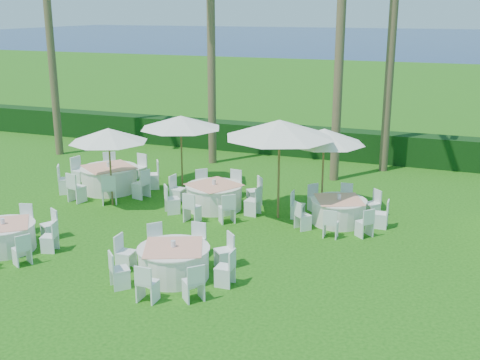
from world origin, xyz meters
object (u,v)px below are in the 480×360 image
(banquet_table_b, at_px, (174,261))
(umbrella_d, at_px, (324,136))
(banquet_table_f, at_px, (339,210))
(umbrella_a, at_px, (108,135))
(banquet_table_e, at_px, (214,196))
(umbrella_c, at_px, (181,122))
(banquet_table_d, at_px, (109,178))
(banquet_table_a, at_px, (4,236))
(umbrella_b, at_px, (280,129))

(banquet_table_b, height_order, umbrella_d, umbrella_d)
(banquet_table_f, relative_size, umbrella_a, 1.14)
(banquet_table_e, xyz_separation_m, umbrella_c, (-2.02, 1.86, 1.88))
(banquet_table_d, xyz_separation_m, banquet_table_e, (4.10, -0.48, -0.04))
(banquet_table_b, relative_size, umbrella_d, 1.14)
(banquet_table_b, bearing_deg, umbrella_a, 136.22)
(banquet_table_a, relative_size, banquet_table_d, 0.82)
(umbrella_c, bearing_deg, banquet_table_a, -104.32)
(banquet_table_a, distance_m, umbrella_b, 8.00)
(banquet_table_a, bearing_deg, banquet_table_b, 1.09)
(banquet_table_e, distance_m, umbrella_b, 3.13)
(banquet_table_e, distance_m, umbrella_d, 3.86)
(umbrella_d, bearing_deg, banquet_table_d, -176.41)
(banquet_table_e, relative_size, umbrella_d, 1.20)
(umbrella_b, bearing_deg, banquet_table_b, -102.32)
(banquet_table_b, distance_m, umbrella_b, 5.42)
(umbrella_a, height_order, umbrella_d, umbrella_d)
(banquet_table_d, relative_size, umbrella_b, 1.04)
(banquet_table_b, bearing_deg, umbrella_c, 114.59)
(banquet_table_f, distance_m, umbrella_c, 6.46)
(banquet_table_b, height_order, banquet_table_d, banquet_table_d)
(banquet_table_a, distance_m, umbrella_d, 9.36)
(banquet_table_b, distance_m, banquet_table_f, 5.74)
(banquet_table_a, distance_m, umbrella_a, 4.61)
(banquet_table_e, distance_m, umbrella_c, 3.33)
(umbrella_b, relative_size, umbrella_c, 1.14)
(banquet_table_e, bearing_deg, umbrella_d, 16.29)
(banquet_table_f, bearing_deg, umbrella_b, -173.17)
(umbrella_a, relative_size, umbrella_b, 0.77)
(banquet_table_a, bearing_deg, umbrella_c, 75.68)
(umbrella_d, bearing_deg, banquet_table_b, -109.99)
(umbrella_b, xyz_separation_m, umbrella_c, (-4.14, 1.98, -0.42))
(banquet_table_b, bearing_deg, banquet_table_f, 60.55)
(banquet_table_f, xyz_separation_m, umbrella_b, (-1.78, -0.21, 2.33))
(banquet_table_b, bearing_deg, banquet_table_a, -178.91)
(banquet_table_f, relative_size, umbrella_c, 1.00)
(banquet_table_b, height_order, umbrella_a, umbrella_a)
(banquet_table_d, xyz_separation_m, banquet_table_f, (8.00, -0.38, -0.07))
(umbrella_a, xyz_separation_m, umbrella_d, (6.37, 1.76, 0.10))
(banquet_table_a, xyz_separation_m, umbrella_d, (6.97, 5.93, 1.99))
(banquet_table_f, bearing_deg, banquet_table_d, 177.31)
(umbrella_c, xyz_separation_m, umbrella_d, (5.22, -0.93, 0.08))
(banquet_table_b, bearing_deg, banquet_table_e, 102.38)
(banquet_table_a, bearing_deg, banquet_table_e, 52.94)
(banquet_table_b, distance_m, banquet_table_d, 7.46)
(banquet_table_e, relative_size, umbrella_a, 1.25)
(banquet_table_d, xyz_separation_m, umbrella_b, (6.22, -0.59, 2.26))
(banquet_table_b, distance_m, umbrella_c, 7.68)
(umbrella_b, bearing_deg, banquet_table_a, -140.36)
(banquet_table_d, height_order, umbrella_d, umbrella_d)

